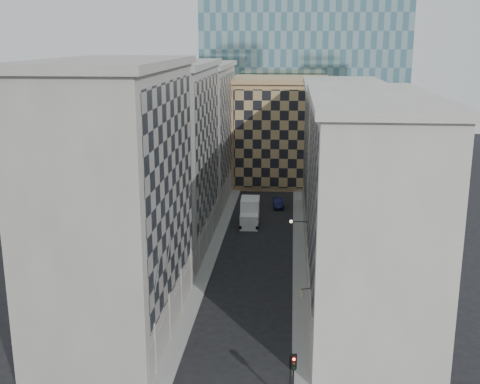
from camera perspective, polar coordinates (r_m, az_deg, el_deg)
The scene contains 15 objects.
sidewalk_west at distance 73.32m, azimuth -2.65°, elevation -5.81°, with size 1.50×100.00×0.15m, color gray.
sidewalk_east at distance 72.72m, azimuth 5.62°, elevation -6.03°, with size 1.50×100.00×0.15m, color gray.
bldg_left_a at distance 53.17m, azimuth -11.55°, elevation -0.66°, with size 10.80×22.80×23.70m.
bldg_left_b at distance 74.08m, azimuth -6.77°, elevation 3.36°, with size 10.80×22.80×22.70m.
bldg_left_c at distance 95.49m, azimuth -4.10°, elevation 5.59°, with size 10.80×22.80×21.70m.
bldg_right_a at distance 55.67m, azimuth 11.80°, elevation -1.60°, with size 10.80×26.80×20.70m.
bldg_right_b at distance 81.94m, azimuth 9.68°, elevation 3.27°, with size 10.80×28.80×19.70m.
tan_block at distance 107.28m, azimuth 3.85°, elevation 5.82°, with size 16.80×14.80×18.80m.
church_tower at distance 120.26m, azimuth 3.17°, elevation 15.12°, with size 7.20×7.20×51.50m.
flagpoles_left at distance 48.51m, azimuth -7.30°, elevation -6.71°, with size 0.10×6.33×2.33m.
bracket_lamp at distance 65.06m, azimuth 5.03°, elevation -2.80°, with size 1.98×0.36×0.36m.
traffic_light at distance 43.47m, azimuth 5.08°, elevation -16.48°, with size 0.52×0.46×4.12m.
box_truck at distance 84.31m, azimuth 0.94°, elevation -2.04°, with size 2.76×6.43×3.49m.
dark_car at distance 92.96m, azimuth 3.62°, elevation -1.02°, with size 1.52×4.35×1.43m, color #0F1439.
shop_sign at distance 53.34m, azimuth 5.88°, elevation -9.50°, with size 0.98×0.74×0.86m.
Camera 1 is at (4.13, -38.18, 25.36)m, focal length 45.00 mm.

